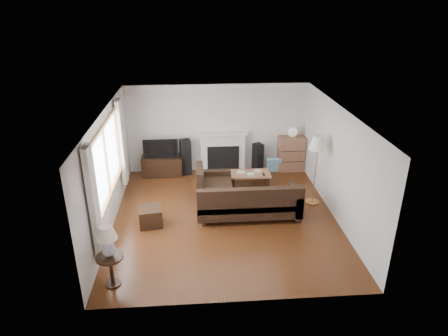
{
  "coord_description": "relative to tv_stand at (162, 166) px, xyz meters",
  "views": [
    {
      "loc": [
        -0.63,
        -7.91,
        4.69
      ],
      "look_at": [
        0.0,
        0.3,
        1.1
      ],
      "focal_mm": 32.0,
      "sensor_mm": 36.0,
      "label": 1
    }
  ],
  "objects": [
    {
      "name": "floor_lamp",
      "position": [
        3.77,
        -1.93,
        0.58
      ],
      "size": [
        0.55,
        0.55,
        1.72
      ],
      "primitive_type": "cube",
      "rotation": [
        0.0,
        0.0,
        -0.27
      ],
      "color": "#BD8141",
      "rests_on": "ground"
    },
    {
      "name": "globe_lamp",
      "position": [
        3.67,
        0.06,
        0.88
      ],
      "size": [
        0.27,
        0.27,
        0.27
      ],
      "primitive_type": "sphere",
      "color": "white",
      "rests_on": "bookshelf"
    },
    {
      "name": "tv_stand",
      "position": [
        0.0,
        0.0,
        0.0
      ],
      "size": [
        1.1,
        0.5,
        0.55
      ],
      "primitive_type": "cube",
      "color": "black",
      "rests_on": "ground"
    },
    {
      "name": "curtain_far",
      "position": [
        -0.83,
        -1.15,
        1.12
      ],
      "size": [
        0.1,
        0.35,
        2.1
      ],
      "primitive_type": "cube",
      "color": "beige",
      "rests_on": "room"
    },
    {
      "name": "side_table",
      "position": [
        -0.58,
        -4.62,
        0.02
      ],
      "size": [
        0.47,
        0.47,
        0.59
      ],
      "primitive_type": "cube",
      "color": "black",
      "rests_on": "ground"
    },
    {
      "name": "coffee_table",
      "position": [
        2.36,
        -0.95,
        -0.07
      ],
      "size": [
        1.06,
        0.6,
        0.41
      ],
      "primitive_type": "cube",
      "rotation": [
        0.0,
        0.0,
        -0.03
      ],
      "color": "#9A6649",
      "rests_on": "ground"
    },
    {
      "name": "curtain_near",
      "position": [
        -0.83,
        -4.19,
        1.12
      ],
      "size": [
        0.1,
        0.35,
        2.1
      ],
      "primitive_type": "cube",
      "color": "beige",
      "rests_on": "room"
    },
    {
      "name": "speaker_left",
      "position": [
        0.66,
        0.06,
        0.22
      ],
      "size": [
        0.33,
        0.38,
        1.0
      ],
      "primitive_type": "cube",
      "rotation": [
        0.0,
        0.0,
        0.19
      ],
      "color": "black",
      "rests_on": "ground"
    },
    {
      "name": "sectional_sofa",
      "position": [
        2.11,
        -2.46,
        0.13
      ],
      "size": [
        2.53,
        1.85,
        0.82
      ],
      "primitive_type": "cube",
      "color": "black",
      "rests_on": "ground"
    },
    {
      "name": "speaker_right",
      "position": [
        2.71,
        0.08,
        0.14
      ],
      "size": [
        0.32,
        0.35,
        0.83
      ],
      "primitive_type": "cube",
      "rotation": [
        0.0,
        0.0,
        0.43
      ],
      "color": "black",
      "rests_on": "ground"
    },
    {
      "name": "bookshelf",
      "position": [
        3.67,
        0.06,
        0.23
      ],
      "size": [
        0.74,
        0.35,
        1.02
      ],
      "primitive_type": "cube",
      "color": "brown",
      "rests_on": "ground"
    },
    {
      "name": "room",
      "position": [
        1.57,
        -2.47,
        0.97
      ],
      "size": [
        5.1,
        5.6,
        2.54
      ],
      "color": "#512812",
      "rests_on": "ground"
    },
    {
      "name": "television",
      "position": [
        0.0,
        0.0,
        0.55
      ],
      "size": [
        0.94,
        0.12,
        0.54
      ],
      "primitive_type": "imported",
      "color": "black",
      "rests_on": "tv_stand"
    },
    {
      "name": "fireplace",
      "position": [
        1.72,
        0.17,
        0.3
      ],
      "size": [
        1.4,
        0.26,
        1.15
      ],
      "primitive_type": "cube",
      "color": "white",
      "rests_on": "room"
    },
    {
      "name": "window",
      "position": [
        -0.88,
        -2.67,
        1.27
      ],
      "size": [
        0.12,
        2.74,
        1.54
      ],
      "primitive_type": "cube",
      "color": "brown",
      "rests_on": "room"
    },
    {
      "name": "table_lamp",
      "position": [
        -0.58,
        -4.62,
        0.61
      ],
      "size": [
        0.36,
        0.36,
        0.58
      ],
      "primitive_type": "cube",
      "color": "silver",
      "rests_on": "side_table"
    },
    {
      "name": "footstool",
      "position": [
        -0.08,
        -2.67,
        -0.07
      ],
      "size": [
        0.56,
        0.56,
        0.42
      ],
      "primitive_type": "cube",
      "rotation": [
        0.0,
        0.0,
        0.14
      ],
      "color": "black",
      "rests_on": "ground"
    }
  ]
}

